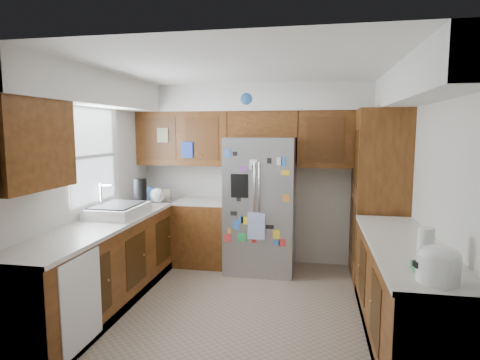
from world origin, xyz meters
name	(u,v)px	position (x,y,z in m)	size (l,w,h in m)	color
floor	(245,307)	(0.00, 0.00, 0.00)	(3.60, 3.60, 0.00)	gray
room_shell	(242,137)	(-0.11, 0.36, 1.82)	(3.64, 3.24, 2.52)	beige
left_counter_run	(128,260)	(-1.36, 0.03, 0.43)	(1.36, 3.20, 0.92)	#45240D
right_counter_run	(404,298)	(1.50, -0.47, 0.42)	(0.63, 2.25, 0.92)	#45240D
pantry	(379,196)	(1.50, 1.15, 1.07)	(0.60, 0.90, 2.15)	#45240D
fridge	(261,205)	(0.00, 1.20, 0.90)	(0.90, 0.79, 1.80)	#949498
bridge_cabinet	(264,124)	(0.00, 1.43, 1.98)	(0.96, 0.34, 0.35)	#45240D
fridge_top_items	(257,101)	(-0.08, 1.37, 2.29)	(0.56, 0.35, 0.31)	#265998
sink_assembly	(118,210)	(-1.50, 0.10, 0.99)	(0.52, 0.70, 0.37)	white
left_counter_clutter	(147,195)	(-1.45, 0.81, 1.05)	(0.37, 0.95, 0.38)	black
rice_cooker	(438,263)	(1.50, -1.38, 1.04)	(0.28, 0.27, 0.24)	white
paper_towel	(426,245)	(1.52, -1.00, 1.05)	(0.12, 0.12, 0.27)	white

